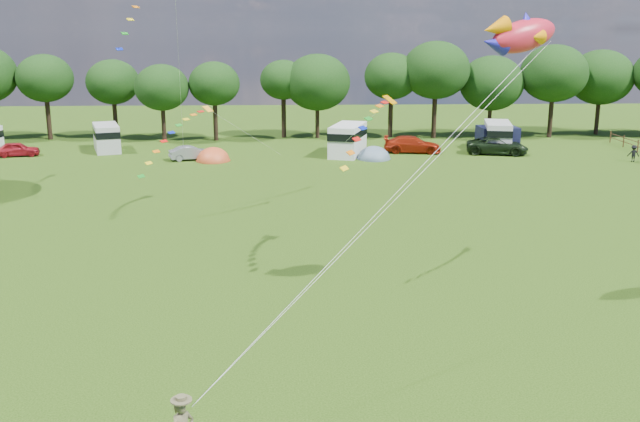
{
  "coord_description": "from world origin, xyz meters",
  "views": [
    {
      "loc": [
        -1.22,
        -21.15,
        11.48
      ],
      "look_at": [
        0.0,
        8.0,
        4.0
      ],
      "focal_mm": 40.0,
      "sensor_mm": 36.0,
      "label": 1
    }
  ],
  "objects_px": {
    "campervan_d": "(497,135)",
    "walker_b": "(633,154)",
    "fish_kite": "(518,36)",
    "car_a": "(17,149)",
    "campervan_b": "(106,137)",
    "car_d": "(497,146)",
    "tent_orange": "(213,161)",
    "campervan_c": "(348,139)",
    "tent_greyblue": "(374,159)",
    "car_c": "(412,145)",
    "car_b": "(191,153)"
  },
  "relations": [
    {
      "from": "campervan_c",
      "to": "car_b",
      "type": "bearing_deg",
      "value": 115.39
    },
    {
      "from": "car_b",
      "to": "campervan_c",
      "type": "relative_size",
      "value": 0.57
    },
    {
      "from": "car_d",
      "to": "tent_orange",
      "type": "relative_size",
      "value": 1.72
    },
    {
      "from": "car_c",
      "to": "tent_orange",
      "type": "bearing_deg",
      "value": 110.03
    },
    {
      "from": "car_d",
      "to": "walker_b",
      "type": "xyz_separation_m",
      "value": [
        10.93,
        -4.55,
        -0.03
      ]
    },
    {
      "from": "tent_orange",
      "to": "walker_b",
      "type": "bearing_deg",
      "value": -3.21
    },
    {
      "from": "car_a",
      "to": "car_b",
      "type": "distance_m",
      "value": 16.5
    },
    {
      "from": "car_b",
      "to": "tent_greyblue",
      "type": "height_order",
      "value": "car_b"
    },
    {
      "from": "tent_orange",
      "to": "fish_kite",
      "type": "relative_size",
      "value": 0.97
    },
    {
      "from": "campervan_c",
      "to": "car_d",
      "type": "bearing_deg",
      "value": -72.97
    },
    {
      "from": "car_d",
      "to": "campervan_d",
      "type": "xyz_separation_m",
      "value": [
        0.66,
        2.3,
        0.67
      ]
    },
    {
      "from": "car_b",
      "to": "tent_greyblue",
      "type": "distance_m",
      "value": 16.56
    },
    {
      "from": "car_a",
      "to": "tent_greyblue",
      "type": "xyz_separation_m",
      "value": [
        32.86,
        -2.7,
        -0.65
      ]
    },
    {
      "from": "tent_greyblue",
      "to": "car_b",
      "type": "bearing_deg",
      "value": 179.44
    },
    {
      "from": "fish_kite",
      "to": "walker_b",
      "type": "xyz_separation_m",
      "value": [
        21.74,
        33.84,
        -10.47
      ]
    },
    {
      "from": "car_d",
      "to": "campervan_c",
      "type": "height_order",
      "value": "campervan_c"
    },
    {
      "from": "campervan_c",
      "to": "walker_b",
      "type": "xyz_separation_m",
      "value": [
        25.02,
        -4.66,
        -0.78
      ]
    },
    {
      "from": "car_b",
      "to": "tent_orange",
      "type": "xyz_separation_m",
      "value": [
        2.05,
        -0.58,
        -0.61
      ]
    },
    {
      "from": "campervan_b",
      "to": "tent_orange",
      "type": "distance_m",
      "value": 12.39
    },
    {
      "from": "car_c",
      "to": "walker_b",
      "type": "height_order",
      "value": "car_c"
    },
    {
      "from": "campervan_d",
      "to": "fish_kite",
      "type": "distance_m",
      "value": 43.4
    },
    {
      "from": "tent_greyblue",
      "to": "walker_b",
      "type": "bearing_deg",
      "value": -6.28
    },
    {
      "from": "car_d",
      "to": "campervan_d",
      "type": "bearing_deg",
      "value": -2.42
    },
    {
      "from": "campervan_c",
      "to": "campervan_d",
      "type": "relative_size",
      "value": 1.07
    },
    {
      "from": "walker_b",
      "to": "car_b",
      "type": "bearing_deg",
      "value": 4.25
    },
    {
      "from": "tent_greyblue",
      "to": "fish_kite",
      "type": "height_order",
      "value": "fish_kite"
    },
    {
      "from": "fish_kite",
      "to": "car_a",
      "type": "bearing_deg",
      "value": 110.46
    },
    {
      "from": "campervan_d",
      "to": "walker_b",
      "type": "xyz_separation_m",
      "value": [
        10.27,
        -6.86,
        -0.7
      ]
    },
    {
      "from": "campervan_b",
      "to": "campervan_d",
      "type": "relative_size",
      "value": 0.96
    },
    {
      "from": "campervan_c",
      "to": "walker_b",
      "type": "relative_size",
      "value": 4.17
    },
    {
      "from": "fish_kite",
      "to": "campervan_d",
      "type": "bearing_deg",
      "value": 53.75
    },
    {
      "from": "tent_orange",
      "to": "fish_kite",
      "type": "height_order",
      "value": "fish_kite"
    },
    {
      "from": "campervan_c",
      "to": "tent_greyblue",
      "type": "xyz_separation_m",
      "value": [
        2.22,
        -2.16,
        -1.52
      ]
    },
    {
      "from": "car_a",
      "to": "campervan_c",
      "type": "height_order",
      "value": "campervan_c"
    },
    {
      "from": "car_a",
      "to": "tent_greyblue",
      "type": "height_order",
      "value": "car_a"
    },
    {
      "from": "tent_orange",
      "to": "campervan_b",
      "type": "bearing_deg",
      "value": 151.43
    },
    {
      "from": "car_c",
      "to": "car_d",
      "type": "distance_m",
      "value": 7.91
    },
    {
      "from": "car_a",
      "to": "campervan_d",
      "type": "xyz_separation_m",
      "value": [
        45.38,
        1.64,
        0.79
      ]
    },
    {
      "from": "car_b",
      "to": "fish_kite",
      "type": "height_order",
      "value": "fish_kite"
    },
    {
      "from": "campervan_c",
      "to": "tent_greyblue",
      "type": "distance_m",
      "value": 3.45
    },
    {
      "from": "campervan_d",
      "to": "tent_orange",
      "type": "distance_m",
      "value": 27.48
    },
    {
      "from": "campervan_b",
      "to": "tent_greyblue",
      "type": "bearing_deg",
      "value": -120.26
    },
    {
      "from": "car_a",
      "to": "car_d",
      "type": "height_order",
      "value": "car_d"
    },
    {
      "from": "car_d",
      "to": "walker_b",
      "type": "relative_size",
      "value": 3.83
    },
    {
      "from": "car_c",
      "to": "campervan_d",
      "type": "distance_m",
      "value": 8.59
    },
    {
      "from": "car_d",
      "to": "campervan_c",
      "type": "xyz_separation_m",
      "value": [
        -14.09,
        0.11,
        0.75
      ]
    },
    {
      "from": "tent_orange",
      "to": "fish_kite",
      "type": "xyz_separation_m",
      "value": [
        15.55,
        -35.94,
        11.21
      ]
    },
    {
      "from": "fish_kite",
      "to": "car_d",
      "type": "bearing_deg",
      "value": 53.76
    },
    {
      "from": "car_b",
      "to": "fish_kite",
      "type": "relative_size",
      "value": 1.03
    },
    {
      "from": "campervan_c",
      "to": "tent_orange",
      "type": "height_order",
      "value": "campervan_c"
    }
  ]
}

